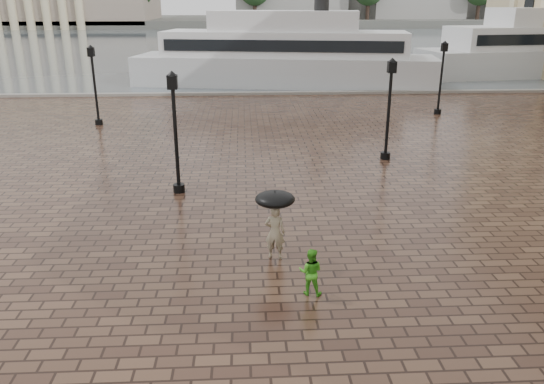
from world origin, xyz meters
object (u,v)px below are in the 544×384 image
(street_lamps, at_px, (283,96))
(adult_pedestrian, at_px, (275,232))
(ferry_near, at_px, (284,55))
(child_pedestrian, at_px, (311,272))

(street_lamps, xyz_separation_m, adult_pedestrian, (-1.18, -13.20, -1.54))
(ferry_near, bearing_deg, adult_pedestrian, -84.50)
(child_pedestrian, relative_size, ferry_near, 0.05)
(child_pedestrian, distance_m, ferry_near, 34.81)
(street_lamps, relative_size, ferry_near, 0.82)
(adult_pedestrian, height_order, ferry_near, ferry_near)
(street_lamps, distance_m, child_pedestrian, 15.30)
(adult_pedestrian, distance_m, child_pedestrian, 2.15)
(ferry_near, bearing_deg, child_pedestrian, -82.98)
(ferry_near, bearing_deg, street_lamps, -84.32)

